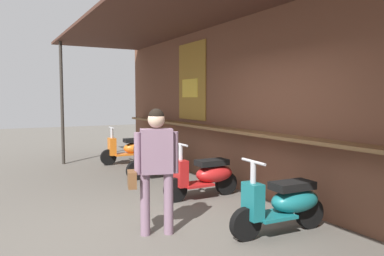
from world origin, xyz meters
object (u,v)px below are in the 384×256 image
(scooter_orange, at_px, (130,149))
(scooter_black, at_px, (161,159))
(scooter_teal, at_px, (284,203))
(scooter_red, at_px, (206,175))
(shopper_with_handbag, at_px, (155,160))

(scooter_orange, bearing_deg, scooter_black, 91.74)
(scooter_black, distance_m, scooter_teal, 3.85)
(scooter_black, bearing_deg, scooter_teal, 86.89)
(scooter_orange, distance_m, scooter_black, 1.94)
(scooter_orange, height_order, scooter_red, same)
(scooter_black, height_order, scooter_red, same)
(scooter_orange, distance_m, shopper_with_handbag, 5.29)
(scooter_orange, height_order, scooter_black, same)
(scooter_black, xyz_separation_m, scooter_red, (1.91, 0.00, 0.00))
(scooter_teal, xyz_separation_m, shopper_with_handbag, (-0.73, -1.45, 0.56))
(scooter_teal, relative_size, shopper_with_handbag, 0.89)
(scooter_orange, xyz_separation_m, scooter_black, (1.94, -0.00, 0.00))
(scooter_teal, bearing_deg, scooter_black, -86.93)
(scooter_orange, relative_size, scooter_red, 1.00)
(scooter_black, height_order, shopper_with_handbag, shopper_with_handbag)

